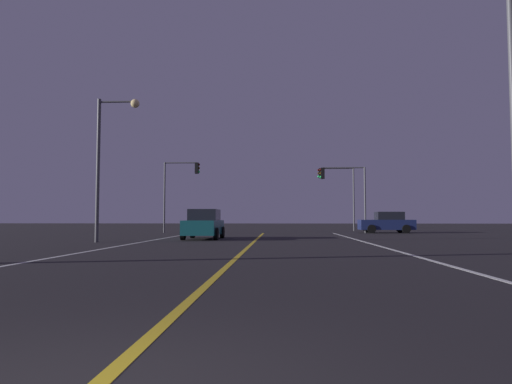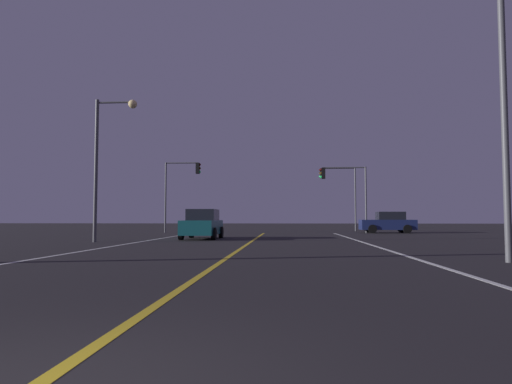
% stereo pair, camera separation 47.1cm
% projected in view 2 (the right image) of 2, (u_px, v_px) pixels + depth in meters
% --- Properties ---
extents(lane_edge_right, '(0.16, 39.42, 0.01)m').
position_uv_depth(lane_edge_right, '(393.00, 252.00, 15.96)').
color(lane_edge_right, silver).
rests_on(lane_edge_right, ground).
extents(lane_edge_left, '(0.16, 39.42, 0.01)m').
position_uv_depth(lane_edge_left, '(88.00, 250.00, 16.70)').
color(lane_edge_left, silver).
rests_on(lane_edge_left, ground).
extents(lane_center_divider, '(0.16, 39.42, 0.01)m').
position_uv_depth(lane_center_divider, '(237.00, 251.00, 16.33)').
color(lane_center_divider, gold).
rests_on(lane_center_divider, ground).
extents(car_crossing_side, '(4.30, 2.02, 1.70)m').
position_uv_depth(car_crossing_side, '(388.00, 223.00, 36.44)').
color(car_crossing_side, black).
rests_on(car_crossing_side, ground).
extents(car_oncoming, '(2.02, 4.30, 1.70)m').
position_uv_depth(car_oncoming, '(202.00, 224.00, 26.02)').
color(car_oncoming, black).
rests_on(car_oncoming, ground).
extents(traffic_light_near_right, '(3.68, 0.36, 5.30)m').
position_uv_depth(traffic_light_near_right, '(343.00, 183.00, 36.27)').
color(traffic_light_near_right, '#4C4C51').
rests_on(traffic_light_near_right, ground).
extents(traffic_light_near_left, '(2.98, 0.36, 5.78)m').
position_uv_depth(traffic_light_near_left, '(182.00, 181.00, 37.16)').
color(traffic_light_near_left, '#4C4C51').
rests_on(traffic_light_near_left, ground).
extents(traffic_light_far_right, '(3.38, 0.36, 5.85)m').
position_uv_depth(traffic_light_far_right, '(338.00, 184.00, 41.75)').
color(traffic_light_far_right, '#4C4C51').
rests_on(traffic_light_far_right, ground).
extents(street_lamp_right_near, '(2.33, 0.44, 8.25)m').
position_uv_depth(street_lamp_right_near, '(483.00, 71.00, 12.43)').
color(street_lamp_right_near, '#4C4C51').
rests_on(street_lamp_right_near, ground).
extents(street_lamp_left_mid, '(2.13, 0.44, 7.15)m').
position_uv_depth(street_lamp_left_mid, '(106.00, 150.00, 22.63)').
color(street_lamp_left_mid, '#4C4C51').
rests_on(street_lamp_left_mid, ground).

